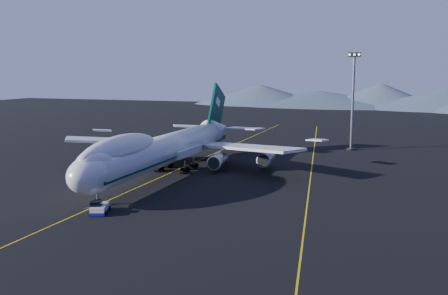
% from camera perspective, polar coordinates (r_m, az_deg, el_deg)
% --- Properties ---
extents(ground, '(500.00, 500.00, 0.00)m').
position_cam_1_polar(ground, '(109.92, -6.63, -3.12)').
color(ground, black).
rests_on(ground, ground).
extents(taxiway_line_main, '(0.25, 220.00, 0.01)m').
position_cam_1_polar(taxiway_line_main, '(109.92, -6.63, -3.11)').
color(taxiway_line_main, gold).
rests_on(taxiway_line_main, ground).
extents(taxiway_line_side, '(28.08, 198.09, 0.01)m').
position_cam_1_polar(taxiway_line_side, '(110.41, 9.89, -3.13)').
color(taxiway_line_side, gold).
rests_on(taxiway_line_side, ground).
extents(boeing_747, '(59.62, 72.43, 19.37)m').
position_cam_1_polar(boeing_747, '(108.92, -6.68, -0.12)').
color(boeing_747, silver).
rests_on(boeing_747, ground).
extents(pushback_tug, '(3.92, 5.26, 2.05)m').
position_cam_1_polar(pushback_tug, '(82.61, -14.00, -6.84)').
color(pushback_tug, silver).
rests_on(pushback_tug, ground).
extents(floodlight_mast, '(3.42, 2.56, 27.66)m').
position_cam_1_polar(floodlight_mast, '(146.87, 14.49, 5.15)').
color(floodlight_mast, black).
rests_on(floodlight_mast, ground).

